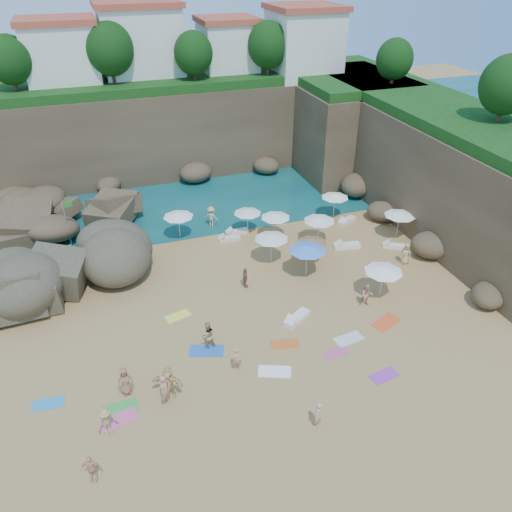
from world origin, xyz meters
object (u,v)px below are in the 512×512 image
object	(u,v)px
parasol_2	(248,211)
person_stand_6	(317,415)
lounger_0	(229,239)
person_stand_1	(208,335)
parasol_1	(271,237)
person_stand_2	(211,217)
person_stand_3	(245,278)
person_stand_5	(96,254)
person_stand_4	(406,254)
person_stand_0	(165,390)
flag_pole	(67,218)
parasol_0	(178,215)
rock_outcrop	(67,287)

from	to	relation	value
parasol_2	person_stand_6	world-z (taller)	parasol_2
lounger_0	person_stand_1	xyz separation A→B (m)	(-4.42, -11.07, 0.72)
parasol_1	person_stand_1	world-z (taller)	parasol_1
person_stand_2	person_stand_3	bearing A→B (deg)	126.62
parasol_1	person_stand_2	world-z (taller)	parasol_1
person_stand_2	person_stand_5	distance (m)	9.52
lounger_0	person_stand_2	size ratio (longest dim) A/B	0.99
parasol_1	person_stand_4	bearing A→B (deg)	-20.09
lounger_0	person_stand_6	world-z (taller)	person_stand_6
person_stand_0	person_stand_1	xyz separation A→B (m)	(2.92, 3.31, -0.08)
flag_pole	person_stand_3	xyz separation A→B (m)	(10.56, -9.33, -1.58)
lounger_0	person_stand_0	size ratio (longest dim) A/B	0.91
parasol_2	person_stand_3	bearing A→B (deg)	-109.24
person_stand_4	person_stand_3	bearing A→B (deg)	-132.29
person_stand_3	parasol_1	bearing A→B (deg)	-41.97
parasol_1	person_stand_2	bearing A→B (deg)	112.00
parasol_0	lounger_0	size ratio (longest dim) A/B	1.36
flag_pole	person_stand_5	xyz separation A→B (m)	(1.56, -3.48, -1.38)
person_stand_0	flag_pole	bearing A→B (deg)	60.02
parasol_2	person_stand_6	bearing A→B (deg)	-98.18
person_stand_1	flag_pole	bearing A→B (deg)	-74.03
person_stand_0	person_stand_6	world-z (taller)	person_stand_0
parasol_2	person_stand_2	world-z (taller)	parasol_2
person_stand_3	person_stand_6	size ratio (longest dim) A/B	1.00
rock_outcrop	flag_pole	distance (m)	5.98
parasol_0	person_stand_2	xyz separation A→B (m)	(2.77, 1.03, -1.14)
parasol_0	person_stand_6	bearing A→B (deg)	-82.74
rock_outcrop	person_stand_3	bearing A→B (deg)	-19.03
person_stand_2	person_stand_0	bearing A→B (deg)	105.38
rock_outcrop	person_stand_6	world-z (taller)	rock_outcrop
parasol_0	person_stand_3	xyz separation A→B (m)	(2.74, -7.82, -1.26)
parasol_0	person_stand_4	distance (m)	16.73
parasol_2	person_stand_6	size ratio (longest dim) A/B	1.46
flag_pole	person_stand_3	world-z (taller)	flag_pole
person_stand_4	parasol_2	bearing A→B (deg)	-168.63
parasol_2	person_stand_1	distance (m)	13.30
lounger_0	person_stand_5	world-z (taller)	person_stand_5
parasol_1	person_stand_5	world-z (taller)	parasol_1
person_stand_5	person_stand_6	world-z (taller)	person_stand_5
person_stand_2	person_stand_4	world-z (taller)	person_stand_2
person_stand_1	person_stand_2	xyz separation A→B (m)	(3.75, 13.67, -0.00)
person_stand_0	parasol_2	bearing A→B (deg)	16.34
person_stand_2	parasol_0	bearing A→B (deg)	57.12
parasol_1	lounger_0	size ratio (longest dim) A/B	1.41
rock_outcrop	person_stand_1	bearing A→B (deg)	-49.47
parasol_2	person_stand_3	world-z (taller)	parasol_2
person_stand_6	parasol_1	bearing A→B (deg)	-148.45
parasol_2	person_stand_2	size ratio (longest dim) A/B	1.25
lounger_0	person_stand_2	xyz separation A→B (m)	(-0.67, 2.61, 0.72)
person_stand_1	parasol_2	bearing A→B (deg)	-127.42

